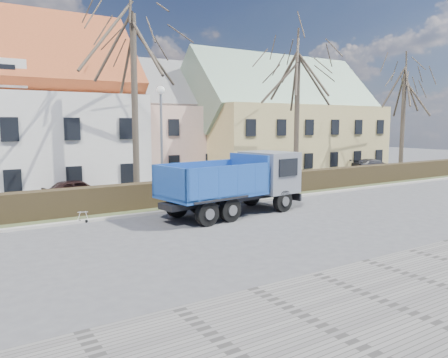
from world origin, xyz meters
TOP-DOWN VIEW (x-y plane):
  - ground at (0.00, 0.00)m, footprint 120.00×120.00m
  - sidewalk_near at (0.00, -8.50)m, footprint 80.00×5.00m
  - curb_far at (0.00, 4.60)m, footprint 80.00×0.30m
  - grass_strip at (0.00, 6.20)m, footprint 80.00×3.00m
  - hedge at (0.00, 6.00)m, footprint 60.00×0.90m
  - building_pink at (4.00, 20.00)m, footprint 10.80×8.80m
  - building_yellow at (16.00, 17.00)m, footprint 18.80×10.80m
  - tree_1 at (-2.00, 8.50)m, footprint 9.20×9.20m
  - tree_2 at (10.00, 8.50)m, footprint 8.00×8.00m
  - tree_3 at (22.00, 8.50)m, footprint 7.60×7.60m
  - dump_truck at (0.29, 2.44)m, footprint 7.97×3.84m
  - streetlight at (-1.09, 7.00)m, footprint 0.51×0.51m
  - cart_frame at (-6.28, 4.54)m, footprint 0.71×0.53m
  - parked_car_a at (-4.92, 10.27)m, footprint 3.93×1.99m
  - parked_car_b at (21.45, 10.88)m, footprint 4.53×2.41m

SIDE VIEW (x-z plane):
  - ground at x=0.00m, z-range 0.00..0.00m
  - sidewalk_near at x=0.00m, z-range 0.00..0.08m
  - grass_strip at x=0.00m, z-range 0.00..0.10m
  - curb_far at x=0.00m, z-range 0.00..0.12m
  - cart_frame at x=-6.28m, z-range 0.00..0.58m
  - parked_car_b at x=21.45m, z-range 0.00..1.25m
  - parked_car_a at x=-4.92m, z-range 0.00..1.28m
  - hedge at x=0.00m, z-range 0.00..1.30m
  - dump_truck at x=0.29m, z-range 0.00..3.06m
  - streetlight at x=-1.09m, z-range 0.00..6.49m
  - building_pink at x=4.00m, z-range 0.00..8.00m
  - building_yellow at x=16.00m, z-range 0.00..8.50m
  - tree_3 at x=22.00m, z-range 0.00..10.45m
  - tree_2 at x=10.00m, z-range 0.00..11.00m
  - tree_1 at x=-2.00m, z-range 0.00..12.65m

